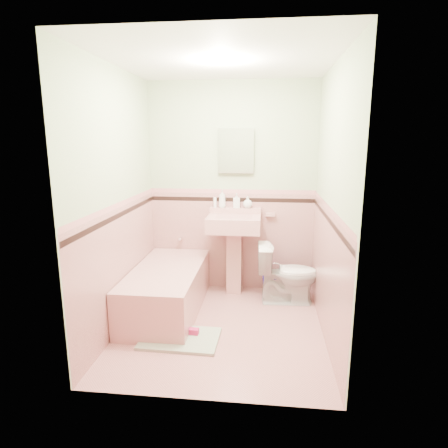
# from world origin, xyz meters

# --- Properties ---
(floor) EXTENTS (2.20, 2.20, 0.00)m
(floor) POSITION_xyz_m (0.00, 0.00, 0.00)
(floor) COLOR tan
(floor) RESTS_ON ground
(ceiling) EXTENTS (2.20, 2.20, 0.00)m
(ceiling) POSITION_xyz_m (0.00, 0.00, 2.50)
(ceiling) COLOR white
(ceiling) RESTS_ON ground
(wall_back) EXTENTS (2.50, 0.00, 2.50)m
(wall_back) POSITION_xyz_m (0.00, 1.10, 1.25)
(wall_back) COLOR beige
(wall_back) RESTS_ON ground
(wall_front) EXTENTS (2.50, 0.00, 2.50)m
(wall_front) POSITION_xyz_m (0.00, -1.10, 1.25)
(wall_front) COLOR beige
(wall_front) RESTS_ON ground
(wall_left) EXTENTS (0.00, 2.50, 2.50)m
(wall_left) POSITION_xyz_m (-1.00, 0.00, 1.25)
(wall_left) COLOR beige
(wall_left) RESTS_ON ground
(wall_right) EXTENTS (0.00, 2.50, 2.50)m
(wall_right) POSITION_xyz_m (1.00, 0.00, 1.25)
(wall_right) COLOR beige
(wall_right) RESTS_ON ground
(wainscot_back) EXTENTS (2.00, 0.00, 2.00)m
(wainscot_back) POSITION_xyz_m (0.00, 1.09, 0.60)
(wainscot_back) COLOR tan
(wainscot_back) RESTS_ON ground
(wainscot_front) EXTENTS (2.00, 0.00, 2.00)m
(wainscot_front) POSITION_xyz_m (0.00, -1.09, 0.60)
(wainscot_front) COLOR tan
(wainscot_front) RESTS_ON ground
(wainscot_left) EXTENTS (0.00, 2.20, 2.20)m
(wainscot_left) POSITION_xyz_m (-0.99, 0.00, 0.60)
(wainscot_left) COLOR tan
(wainscot_left) RESTS_ON ground
(wainscot_right) EXTENTS (0.00, 2.20, 2.20)m
(wainscot_right) POSITION_xyz_m (0.99, 0.00, 0.60)
(wainscot_right) COLOR tan
(wainscot_right) RESTS_ON ground
(accent_back) EXTENTS (2.00, 0.00, 2.00)m
(accent_back) POSITION_xyz_m (0.00, 1.08, 1.12)
(accent_back) COLOR black
(accent_back) RESTS_ON ground
(accent_front) EXTENTS (2.00, 0.00, 2.00)m
(accent_front) POSITION_xyz_m (0.00, -1.08, 1.12)
(accent_front) COLOR black
(accent_front) RESTS_ON ground
(accent_left) EXTENTS (0.00, 2.20, 2.20)m
(accent_left) POSITION_xyz_m (-0.98, 0.00, 1.12)
(accent_left) COLOR black
(accent_left) RESTS_ON ground
(accent_right) EXTENTS (0.00, 2.20, 2.20)m
(accent_right) POSITION_xyz_m (0.98, 0.00, 1.12)
(accent_right) COLOR black
(accent_right) RESTS_ON ground
(cap_back) EXTENTS (2.00, 0.00, 2.00)m
(cap_back) POSITION_xyz_m (0.00, 1.08, 1.22)
(cap_back) COLOR tan
(cap_back) RESTS_ON ground
(cap_front) EXTENTS (2.00, 0.00, 2.00)m
(cap_front) POSITION_xyz_m (0.00, -1.08, 1.22)
(cap_front) COLOR tan
(cap_front) RESTS_ON ground
(cap_left) EXTENTS (0.00, 2.20, 2.20)m
(cap_left) POSITION_xyz_m (-0.98, 0.00, 1.22)
(cap_left) COLOR tan
(cap_left) RESTS_ON ground
(cap_right) EXTENTS (0.00, 2.20, 2.20)m
(cap_right) POSITION_xyz_m (0.98, 0.00, 1.22)
(cap_right) COLOR tan
(cap_right) RESTS_ON ground
(bathtub) EXTENTS (0.70, 1.50, 0.45)m
(bathtub) POSITION_xyz_m (-0.63, 0.33, 0.23)
(bathtub) COLOR tan
(bathtub) RESTS_ON floor
(tub_faucet) EXTENTS (0.04, 0.12, 0.04)m
(tub_faucet) POSITION_xyz_m (-0.63, 1.05, 0.63)
(tub_faucet) COLOR silver
(tub_faucet) RESTS_ON wall_back
(sink) EXTENTS (0.61, 0.50, 0.96)m
(sink) POSITION_xyz_m (0.05, 0.86, 0.48)
(sink) COLOR tan
(sink) RESTS_ON floor
(sink_faucet) EXTENTS (0.02, 0.02, 0.10)m
(sink_faucet) POSITION_xyz_m (0.05, 1.00, 0.95)
(sink_faucet) COLOR silver
(sink_faucet) RESTS_ON sink
(medicine_cabinet) EXTENTS (0.40, 0.04, 0.50)m
(medicine_cabinet) POSITION_xyz_m (0.05, 1.07, 1.70)
(medicine_cabinet) COLOR white
(medicine_cabinet) RESTS_ON wall_back
(soap_dish) EXTENTS (0.11, 0.07, 0.04)m
(soap_dish) POSITION_xyz_m (0.47, 1.06, 0.95)
(soap_dish) COLOR tan
(soap_dish) RESTS_ON wall_back
(soap_bottle_left) EXTENTS (0.08, 0.09, 0.21)m
(soap_bottle_left) POSITION_xyz_m (-0.11, 1.04, 1.14)
(soap_bottle_left) COLOR #B2B2B2
(soap_bottle_left) RESTS_ON sink
(soap_bottle_mid) EXTENTS (0.08, 0.09, 0.17)m
(soap_bottle_mid) POSITION_xyz_m (0.06, 1.04, 1.12)
(soap_bottle_mid) COLOR #B2B2B2
(soap_bottle_mid) RESTS_ON sink
(soap_bottle_right) EXTENTS (0.13, 0.13, 0.14)m
(soap_bottle_right) POSITION_xyz_m (0.20, 1.04, 1.10)
(soap_bottle_right) COLOR #B2B2B2
(soap_bottle_right) RESTS_ON sink
(tube) EXTENTS (0.04, 0.04, 0.12)m
(tube) POSITION_xyz_m (-0.20, 1.04, 1.09)
(tube) COLOR white
(tube) RESTS_ON sink
(toilet) EXTENTS (0.69, 0.41, 0.68)m
(toilet) POSITION_xyz_m (0.67, 0.70, 0.34)
(toilet) COLOR white
(toilet) RESTS_ON floor
(bucket) EXTENTS (0.30, 0.30, 0.28)m
(bucket) POSITION_xyz_m (0.53, 0.80, 0.14)
(bucket) COLOR #020191
(bucket) RESTS_ON floor
(bath_mat) EXTENTS (0.73, 0.49, 0.03)m
(bath_mat) POSITION_xyz_m (-0.35, -0.29, 0.01)
(bath_mat) COLOR #99AB8F
(bath_mat) RESTS_ON floor
(shoe) EXTENTS (0.14, 0.07, 0.05)m
(shoe) POSITION_xyz_m (-0.26, -0.21, 0.06)
(shoe) COLOR #BF1E59
(shoe) RESTS_ON bath_mat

